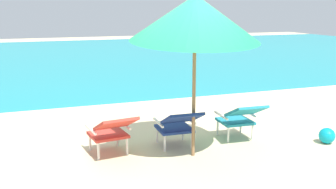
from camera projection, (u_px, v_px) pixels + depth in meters
name	position (u px, v px, depth m)	size (l,w,h in m)	color
ground_plane	(120.00, 95.00, 9.79)	(40.00, 40.00, 0.00)	beige
ocean_band	(78.00, 57.00, 17.27)	(40.00, 18.00, 0.01)	teal
lounge_chair_left	(112.00, 130.00, 5.67)	(0.64, 0.93, 0.68)	red
lounge_chair_center	(178.00, 124.00, 5.96)	(0.57, 0.90, 0.68)	navy
lounge_chair_right	(240.00, 117.00, 6.36)	(0.58, 0.90, 0.68)	teal
beach_umbrella_center	(195.00, 18.00, 5.36)	(2.06, 2.10, 2.38)	olive
beach_ball	(327.00, 136.00, 6.28)	(0.26, 0.26, 0.26)	#0A93AD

